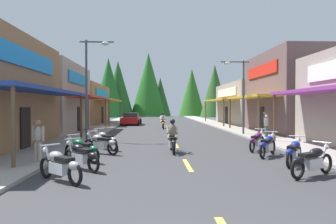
{
  "coord_description": "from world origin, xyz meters",
  "views": [
    {
      "loc": [
        -1.25,
        -2.71,
        2.15
      ],
      "look_at": [
        0.49,
        34.23,
        1.47
      ],
      "focal_mm": 33.41,
      "sensor_mm": 36.0,
      "label": 1
    }
  ],
  "objects_px": {
    "motorcycle_parked_right_3": "(268,145)",
    "motorcycle_parked_left_4": "(105,140)",
    "motorcycle_parked_right_1": "(312,161)",
    "pedestrian_by_shop": "(266,125)",
    "motorcycle_parked_right_4": "(257,141)",
    "motorcycle_parked_left_3": "(101,143)",
    "motorcycle_parked_left_2": "(82,149)",
    "rider_cruising_lead": "(172,138)",
    "motorcycle_parked_right_2": "(294,152)",
    "streetlamp_left": "(91,75)",
    "rider_cruising_trailing": "(163,122)",
    "parked_car_curbside": "(131,119)",
    "streetlamp_right": "(239,86)",
    "motorcycle_parked_left_0": "(60,165)",
    "motorcycle_parked_left_1": "(81,156)",
    "pedestrian_browsing": "(38,139)",
    "pedestrian_waiting": "(265,121)"
  },
  "relations": [
    {
      "from": "motorcycle_parked_right_3",
      "to": "motorcycle_parked_left_4",
      "type": "height_order",
      "value": "same"
    },
    {
      "from": "motorcycle_parked_right_1",
      "to": "pedestrian_by_shop",
      "type": "distance_m",
      "value": 11.51
    },
    {
      "from": "motorcycle_parked_right_4",
      "to": "motorcycle_parked_left_3",
      "type": "relative_size",
      "value": 1.0
    },
    {
      "from": "motorcycle_parked_left_2",
      "to": "rider_cruising_lead",
      "type": "height_order",
      "value": "rider_cruising_lead"
    },
    {
      "from": "motorcycle_parked_right_2",
      "to": "motorcycle_parked_left_4",
      "type": "relative_size",
      "value": 1.07
    },
    {
      "from": "streetlamp_left",
      "to": "motorcycle_parked_left_2",
      "type": "xyz_separation_m",
      "value": [
        1.05,
        -7.31,
        -3.56
      ]
    },
    {
      "from": "rider_cruising_trailing",
      "to": "parked_car_curbside",
      "type": "distance_m",
      "value": 7.3
    },
    {
      "from": "streetlamp_right",
      "to": "motorcycle_parked_right_2",
      "type": "xyz_separation_m",
      "value": [
        -1.16,
        -11.56,
        -3.16
      ]
    },
    {
      "from": "streetlamp_right",
      "to": "pedestrian_by_shop",
      "type": "xyz_separation_m",
      "value": [
        1.25,
        -2.21,
        -2.73
      ]
    },
    {
      "from": "streetlamp_left",
      "to": "motorcycle_parked_left_3",
      "type": "xyz_separation_m",
      "value": [
        1.46,
        -5.39,
        -3.56
      ]
    },
    {
      "from": "streetlamp_right",
      "to": "motorcycle_parked_right_1",
      "type": "xyz_separation_m",
      "value": [
        -1.45,
        -13.39,
        -3.16
      ]
    },
    {
      "from": "motorcycle_parked_left_0",
      "to": "streetlamp_right",
      "type": "bearing_deg",
      "value": -80.4
    },
    {
      "from": "motorcycle_parked_left_4",
      "to": "rider_cruising_lead",
      "type": "distance_m",
      "value": 3.45
    },
    {
      "from": "streetlamp_left",
      "to": "motorcycle_parked_left_0",
      "type": "bearing_deg",
      "value": -83.61
    },
    {
      "from": "streetlamp_left",
      "to": "motorcycle_parked_left_2",
      "type": "bearing_deg",
      "value": -81.85
    },
    {
      "from": "motorcycle_parked_right_1",
      "to": "motorcycle_parked_left_1",
      "type": "relative_size",
      "value": 1.18
    },
    {
      "from": "streetlamp_right",
      "to": "rider_cruising_trailing",
      "type": "xyz_separation_m",
      "value": [
        -5.37,
        7.12,
        -2.99
      ]
    },
    {
      "from": "pedestrian_browsing",
      "to": "motorcycle_parked_right_4",
      "type": "bearing_deg",
      "value": 134.65
    },
    {
      "from": "rider_cruising_lead",
      "to": "pedestrian_waiting",
      "type": "height_order",
      "value": "pedestrian_waiting"
    },
    {
      "from": "parked_car_curbside",
      "to": "rider_cruising_trailing",
      "type": "bearing_deg",
      "value": -149.0
    },
    {
      "from": "rider_cruising_trailing",
      "to": "pedestrian_browsing",
      "type": "bearing_deg",
      "value": 162.73
    },
    {
      "from": "motorcycle_parked_left_2",
      "to": "rider_cruising_trailing",
      "type": "xyz_separation_m",
      "value": [
        3.68,
        17.59,
        0.17
      ]
    },
    {
      "from": "motorcycle_parked_right_2",
      "to": "motorcycle_parked_right_4",
      "type": "height_order",
      "value": "same"
    },
    {
      "from": "motorcycle_parked_left_0",
      "to": "motorcycle_parked_left_4",
      "type": "distance_m",
      "value": 6.58
    },
    {
      "from": "motorcycle_parked_left_0",
      "to": "pedestrian_by_shop",
      "type": "height_order",
      "value": "pedestrian_by_shop"
    },
    {
      "from": "pedestrian_browsing",
      "to": "motorcycle_parked_left_3",
      "type": "bearing_deg",
      "value": 168.06
    },
    {
      "from": "pedestrian_browsing",
      "to": "motorcycle_parked_left_1",
      "type": "bearing_deg",
      "value": 85.11
    },
    {
      "from": "motorcycle_parked_right_1",
      "to": "motorcycle_parked_right_3",
      "type": "xyz_separation_m",
      "value": [
        0.07,
        3.88,
        0.0
      ]
    },
    {
      "from": "pedestrian_browsing",
      "to": "motorcycle_parked_left_0",
      "type": "bearing_deg",
      "value": 55.87
    },
    {
      "from": "rider_cruising_trailing",
      "to": "streetlamp_right",
      "type": "bearing_deg",
      "value": -144.4
    },
    {
      "from": "motorcycle_parked_right_3",
      "to": "rider_cruising_trailing",
      "type": "distance_m",
      "value": 17.11
    },
    {
      "from": "motorcycle_parked_right_4",
      "to": "parked_car_curbside",
      "type": "distance_m",
      "value": 22.65
    },
    {
      "from": "motorcycle_parked_left_1",
      "to": "parked_car_curbside",
      "type": "distance_m",
      "value": 25.62
    },
    {
      "from": "streetlamp_right",
      "to": "motorcycle_parked_right_1",
      "type": "distance_m",
      "value": 13.84
    },
    {
      "from": "motorcycle_parked_left_3",
      "to": "parked_car_curbside",
      "type": "distance_m",
      "value": 22.11
    },
    {
      "from": "motorcycle_parked_right_2",
      "to": "motorcycle_parked_right_3",
      "type": "relative_size",
      "value": 1.0
    },
    {
      "from": "motorcycle_parked_right_1",
      "to": "motorcycle_parked_left_0",
      "type": "distance_m",
      "value": 7.48
    },
    {
      "from": "pedestrian_waiting",
      "to": "parked_car_curbside",
      "type": "bearing_deg",
      "value": 124.47
    },
    {
      "from": "pedestrian_waiting",
      "to": "motorcycle_parked_left_3",
      "type": "bearing_deg",
      "value": -144.86
    },
    {
      "from": "motorcycle_parked_left_0",
      "to": "rider_cruising_trailing",
      "type": "height_order",
      "value": "rider_cruising_trailing"
    },
    {
      "from": "motorcycle_parked_right_2",
      "to": "motorcycle_parked_left_1",
      "type": "height_order",
      "value": "same"
    },
    {
      "from": "motorcycle_parked_left_2",
      "to": "pedestrian_by_shop",
      "type": "bearing_deg",
      "value": -100.58
    },
    {
      "from": "motorcycle_parked_left_2",
      "to": "pedestrian_browsing",
      "type": "distance_m",
      "value": 1.63
    },
    {
      "from": "motorcycle_parked_left_0",
      "to": "pedestrian_by_shop",
      "type": "distance_m",
      "value": 15.38
    },
    {
      "from": "rider_cruising_trailing",
      "to": "motorcycle_parked_right_3",
      "type": "bearing_deg",
      "value": -167.92
    },
    {
      "from": "streetlamp_left",
      "to": "motorcycle_parked_left_0",
      "type": "relative_size",
      "value": 3.79
    },
    {
      "from": "pedestrian_by_shop",
      "to": "parked_car_curbside",
      "type": "xyz_separation_m",
      "value": [
        -10.06,
        15.76,
        -0.23
      ]
    },
    {
      "from": "motorcycle_parked_left_0",
      "to": "rider_cruising_trailing",
      "type": "xyz_separation_m",
      "value": [
        3.54,
        20.87,
        0.17
      ]
    },
    {
      "from": "motorcycle_parked_right_2",
      "to": "motorcycle_parked_right_3",
      "type": "xyz_separation_m",
      "value": [
        -0.22,
        2.04,
        0.0
      ]
    },
    {
      "from": "streetlamp_right",
      "to": "motorcycle_parked_left_1",
      "type": "xyz_separation_m",
      "value": [
        -8.71,
        -12.06,
        -3.16
      ]
    }
  ]
}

